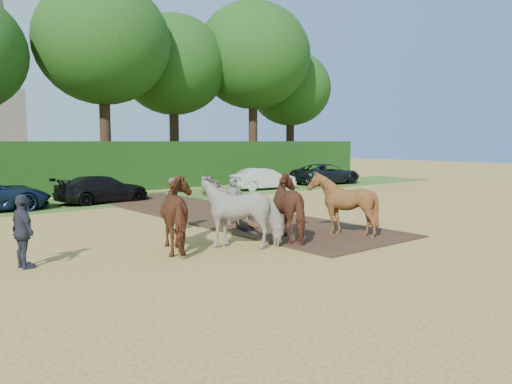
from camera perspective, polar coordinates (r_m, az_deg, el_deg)
ground at (r=14.56m, az=6.15°, el=-6.09°), size 120.00×120.00×0.00m
earth_strip at (r=20.81m, az=-4.81°, el=-2.41°), size 4.50×17.00×0.05m
grass_verge at (r=26.20m, az=-16.31°, el=-0.95°), size 50.00×5.00×0.03m
hedgerow at (r=30.25m, az=-19.76°, el=2.64°), size 46.00×1.60×3.00m
spectator_near at (r=16.69m, az=-9.25°, el=-1.44°), size 1.05×1.11×1.82m
spectator_far at (r=12.96m, az=-25.08°, el=-4.13°), size 0.55×1.08×1.76m
plough_team at (r=14.76m, az=1.34°, el=-1.91°), size 7.07×5.18×2.04m
parked_cars at (r=25.79m, az=-16.31°, el=0.49°), size 36.83×3.04×1.48m
treeline at (r=33.29m, az=-25.00°, el=15.62°), size 48.70×10.60×14.21m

